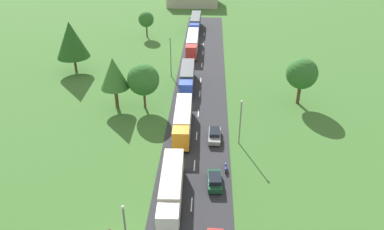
{
  "coord_description": "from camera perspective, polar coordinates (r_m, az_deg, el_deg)",
  "views": [
    {
      "loc": [
        1.8,
        -22.32,
        32.3
      ],
      "look_at": [
        -0.83,
        29.14,
        2.6
      ],
      "focal_mm": 35.33,
      "sensor_mm": 36.0,
      "label": 1
    }
  ],
  "objects": [
    {
      "name": "road",
      "position": [
        56.89,
        0.6,
        -4.6
      ],
      "size": [
        10.0,
        140.0,
        0.06
      ],
      "primitive_type": "cube",
      "color": "#2B2B30",
      "rests_on": "ground"
    },
    {
      "name": "lane_marking_centre",
      "position": [
        52.91,
        0.37,
        -7.57
      ],
      "size": [
        0.16,
        118.73,
        0.01
      ],
      "color": "white",
      "rests_on": "road"
    },
    {
      "name": "truck_lead",
      "position": [
        46.24,
        -3.15,
        -10.89
      ],
      "size": [
        2.82,
        12.45,
        3.5
      ],
      "color": "white",
      "rests_on": "road"
    },
    {
      "name": "truck_second",
      "position": [
        59.25,
        -1.41,
        -0.68
      ],
      "size": [
        2.74,
        12.82,
        3.51
      ],
      "color": "orange",
      "rests_on": "road"
    },
    {
      "name": "truck_third",
      "position": [
        73.88,
        -0.74,
        5.81
      ],
      "size": [
        2.68,
        12.12,
        3.51
      ],
      "color": "blue",
      "rests_on": "road"
    },
    {
      "name": "truck_fourth",
      "position": [
        92.06,
        0.05,
        10.88
      ],
      "size": [
        2.56,
        14.42,
        3.7
      ],
      "color": "red",
      "rests_on": "road"
    },
    {
      "name": "truck_fifth",
      "position": [
        108.13,
        0.52,
        13.8
      ],
      "size": [
        2.59,
        13.54,
        3.75
      ],
      "color": "blue",
      "rests_on": "road"
    },
    {
      "name": "car_second",
      "position": [
        49.19,
        3.45,
        -9.83
      ],
      "size": [
        2.03,
        4.16,
        1.56
      ],
      "color": "#19472D",
      "rests_on": "road"
    },
    {
      "name": "car_third",
      "position": [
        57.89,
        3.43,
        -3.01
      ],
      "size": [
        1.93,
        4.42,
        1.52
      ],
      "color": "gray",
      "rests_on": "road"
    },
    {
      "name": "motorcycle_courier",
      "position": [
        51.95,
        5.09,
        -7.86
      ],
      "size": [
        0.28,
        1.94,
        0.91
      ],
      "color": "black",
      "rests_on": "road"
    },
    {
      "name": "lamppost_second",
      "position": [
        55.66,
        7.33,
        -0.72
      ],
      "size": [
        0.36,
        0.36,
        7.32
      ],
      "color": "slate",
      "rests_on": "ground"
    },
    {
      "name": "lamppost_third",
      "position": [
        77.47,
        -3.24,
        9.09
      ],
      "size": [
        0.36,
        0.36,
        8.55
      ],
      "color": "slate",
      "rests_on": "ground"
    },
    {
      "name": "tree_oak",
      "position": [
        102.52,
        -6.94,
        14.14
      ],
      "size": [
        4.02,
        4.02,
        6.75
      ],
      "color": "#513823",
      "rests_on": "ground"
    },
    {
      "name": "tree_maple",
      "position": [
        65.13,
        -7.37,
        5.34
      ],
      "size": [
        5.52,
        5.52,
        8.21
      ],
      "color": "#513823",
      "rests_on": "ground"
    },
    {
      "name": "tree_pine",
      "position": [
        65.64,
        -11.73,
        6.18
      ],
      "size": [
        4.95,
        4.95,
        9.28
      ],
      "color": "#513823",
      "rests_on": "ground"
    },
    {
      "name": "tree_elm",
      "position": [
        68.62,
        16.26,
        6.03
      ],
      "size": [
        5.5,
        5.5,
        8.61
      ],
      "color": "#513823",
      "rests_on": "ground"
    },
    {
      "name": "tree_ash",
      "position": [
        82.48,
        -17.77,
        10.78
      ],
      "size": [
        6.76,
        6.76,
        10.86
      ],
      "color": "#513823",
      "rests_on": "ground"
    }
  ]
}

